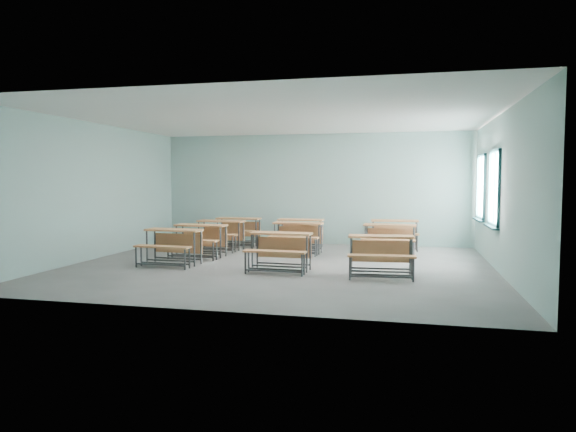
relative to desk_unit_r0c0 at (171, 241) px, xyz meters
name	(u,v)px	position (x,y,z in m)	size (l,w,h in m)	color
room	(284,192)	(2.42, 0.51, 1.07)	(9.04, 8.04, 3.24)	gray
desk_unit_r0c0	(171,241)	(0.00, 0.00, 0.00)	(1.30, 0.91, 0.78)	#C57947
desk_unit_r0c1	(280,245)	(2.50, -0.19, 0.00)	(1.28, 0.87, 0.78)	#C57947
desk_unit_r0c2	(381,249)	(4.54, -0.32, 0.00)	(1.31, 0.93, 0.78)	#C57947
desk_unit_r1c0	(199,235)	(0.13, 1.22, 0.00)	(1.29, 0.89, 0.78)	#C57947
desk_unit_r2c0	(219,230)	(0.16, 2.52, 0.00)	(1.30, 0.91, 0.78)	#C57947
desk_unit_r2c1	(297,233)	(2.31, 2.36, 0.00)	(1.28, 0.88, 0.78)	#C57947
desk_unit_r2c2	(389,235)	(4.61, 2.32, 0.00)	(1.29, 0.90, 0.78)	#C57947
desk_unit_r3c0	(237,227)	(0.31, 3.56, 0.00)	(1.26, 0.85, 0.78)	#C57947
desk_unit_r3c1	(300,229)	(2.15, 3.48, 0.00)	(1.27, 0.87, 0.78)	#C57947
desk_unit_r3c2	(395,230)	(4.70, 3.76, 0.00)	(1.28, 0.88, 0.78)	#C57947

